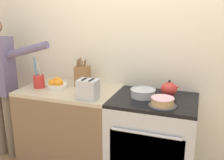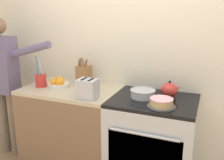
# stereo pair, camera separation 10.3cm
# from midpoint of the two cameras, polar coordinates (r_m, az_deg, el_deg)

# --- Properties ---
(wall_back) EXTENTS (8.00, 0.04, 2.60)m
(wall_back) POSITION_cam_midpoint_polar(r_m,az_deg,el_deg) (2.64, 4.82, 6.34)
(wall_back) COLOR silver
(wall_back) RESTS_ON ground_plane
(counter_cabinet) EXTENTS (1.00, 0.64, 0.93)m
(counter_cabinet) POSITION_cam_midpoint_polar(r_m,az_deg,el_deg) (2.82, -10.39, -11.08)
(counter_cabinet) COLOR brown
(counter_cabinet) RESTS_ON ground_plane
(stove_range) EXTENTS (0.78, 0.68, 0.93)m
(stove_range) POSITION_cam_midpoint_polar(r_m,az_deg,el_deg) (2.53, 7.94, -14.20)
(stove_range) COLOR #B7BABF
(stove_range) RESTS_ON ground_plane
(layer_cake) EXTENTS (0.24, 0.24, 0.08)m
(layer_cake) POSITION_cam_midpoint_polar(r_m,az_deg,el_deg) (2.16, 10.15, -5.00)
(layer_cake) COLOR #4C4C51
(layer_cake) RESTS_ON stove_range
(tea_kettle) EXTENTS (0.19, 0.16, 0.16)m
(tea_kettle) POSITION_cam_midpoint_polar(r_m,az_deg,el_deg) (2.43, 11.73, -2.06)
(tea_kettle) COLOR red
(tea_kettle) RESTS_ON stove_range
(mixing_bowl) EXTENTS (0.24, 0.24, 0.08)m
(mixing_bowl) POSITION_cam_midpoint_polar(r_m,az_deg,el_deg) (2.36, 5.85, -2.96)
(mixing_bowl) COLOR #B7BABF
(mixing_bowl) RESTS_ON stove_range
(knife_block) EXTENTS (0.13, 0.14, 0.31)m
(knife_block) POSITION_cam_midpoint_polar(r_m,az_deg,el_deg) (2.71, -7.83, 0.95)
(knife_block) COLOR olive
(knife_block) RESTS_ON counter_cabinet
(utensil_crock) EXTENTS (0.12, 0.12, 0.33)m
(utensil_crock) POSITION_cam_midpoint_polar(r_m,az_deg,el_deg) (2.76, -17.41, -0.21)
(utensil_crock) COLOR red
(utensil_crock) RESTS_ON counter_cabinet
(fruit_bowl) EXTENTS (0.22, 0.22, 0.10)m
(fruit_bowl) POSITION_cam_midpoint_polar(r_m,az_deg,el_deg) (2.72, -13.51, -0.83)
(fruit_bowl) COLOR silver
(fruit_bowl) RESTS_ON counter_cabinet
(toaster) EXTENTS (0.19, 0.15, 0.19)m
(toaster) POSITION_cam_midpoint_polar(r_m,az_deg,el_deg) (2.30, -6.78, -2.13)
(toaster) COLOR #B7BABF
(toaster) RESTS_ON counter_cabinet
(person_baker) EXTENTS (0.93, 0.20, 1.66)m
(person_baker) POSITION_cam_midpoint_polar(r_m,az_deg,el_deg) (3.14, -25.14, 0.60)
(person_baker) COLOR #7A6B5B
(person_baker) RESTS_ON ground_plane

